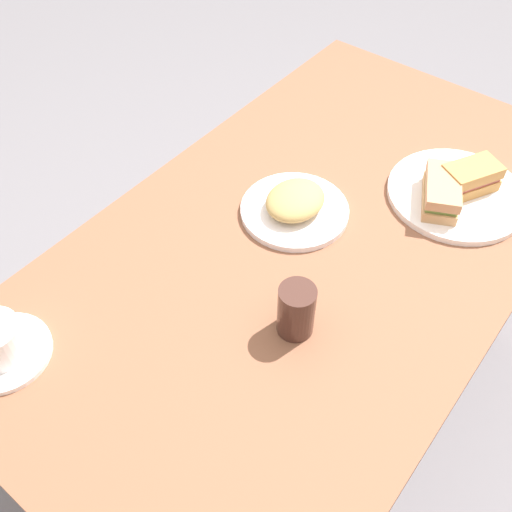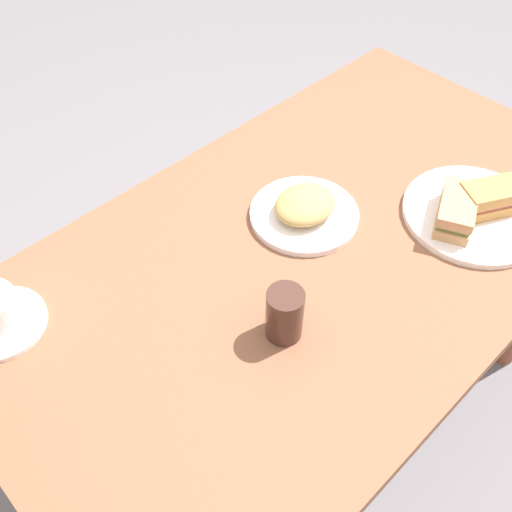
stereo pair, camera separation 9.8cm
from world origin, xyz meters
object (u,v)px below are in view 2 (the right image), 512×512
(sandwich_plate, at_px, (474,214))
(coffee_saucer, at_px, (1,323))
(sandwich_back, at_px, (457,210))
(sandwich_front, at_px, (490,198))
(dining_table, at_px, (313,275))
(side_plate, at_px, (304,215))
(drinking_glass, at_px, (285,314))

(sandwich_plate, bearing_deg, coffee_saucer, 152.89)
(sandwich_back, bearing_deg, coffee_saucer, 152.34)
(sandwich_front, xyz_separation_m, coffee_saucer, (-0.85, 0.43, -0.04))
(dining_table, xyz_separation_m, coffee_saucer, (-0.54, 0.25, 0.10))
(dining_table, distance_m, coffee_saucer, 0.60)
(dining_table, xyz_separation_m, side_plate, (0.03, 0.07, 0.11))
(sandwich_back, bearing_deg, drinking_glass, 172.72)
(coffee_saucer, relative_size, drinking_glass, 1.53)
(sandwich_plate, xyz_separation_m, coffee_saucer, (-0.82, 0.42, -0.00))
(sandwich_back, xyz_separation_m, side_plate, (-0.20, 0.22, -0.03))
(sandwich_back, distance_m, side_plate, 0.30)
(sandwich_front, relative_size, side_plate, 0.59)
(sandwich_front, distance_m, coffee_saucer, 0.95)
(dining_table, relative_size, sandwich_plate, 4.73)
(sandwich_plate, bearing_deg, side_plate, 136.36)
(sandwich_plate, height_order, drinking_glass, drinking_glass)
(coffee_saucer, bearing_deg, side_plate, -17.73)
(dining_table, height_order, drinking_glass, drinking_glass)
(sandwich_plate, xyz_separation_m, sandwich_front, (0.02, -0.01, 0.04))
(sandwich_front, relative_size, sandwich_back, 0.87)
(coffee_saucer, height_order, drinking_glass, drinking_glass)
(side_plate, relative_size, drinking_glass, 2.14)
(dining_table, bearing_deg, side_plate, 63.04)
(side_plate, xyz_separation_m, drinking_glass, (-0.23, -0.17, 0.04))
(dining_table, distance_m, sandwich_plate, 0.35)
(drinking_glass, bearing_deg, coffee_saucer, 134.50)
(sandwich_front, relative_size, drinking_glass, 1.27)
(dining_table, height_order, sandwich_front, sandwich_front)
(sandwich_front, bearing_deg, side_plate, 137.47)
(sandwich_front, relative_size, coffee_saucer, 0.83)
(sandwich_plate, bearing_deg, sandwich_front, -27.09)
(sandwich_back, height_order, coffee_saucer, sandwich_back)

